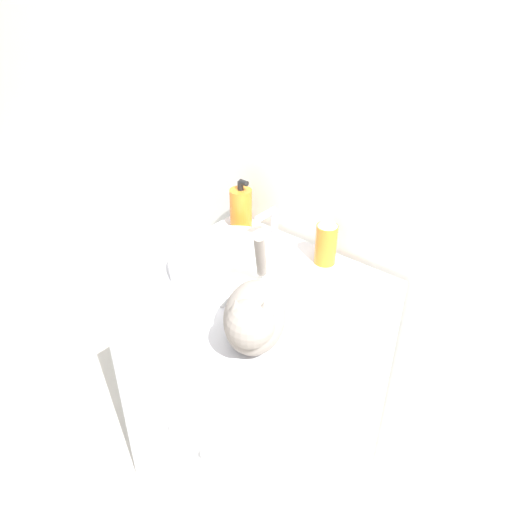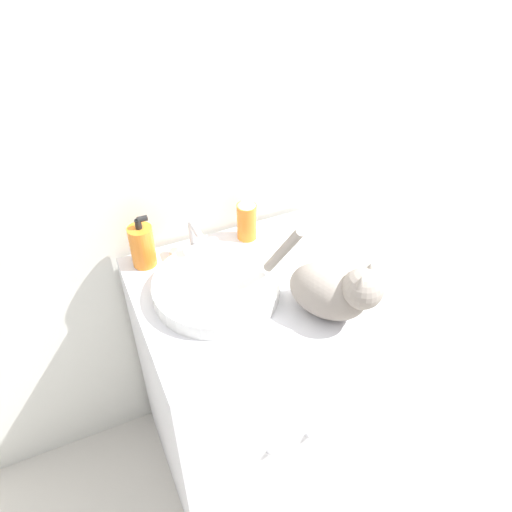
% 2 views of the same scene
% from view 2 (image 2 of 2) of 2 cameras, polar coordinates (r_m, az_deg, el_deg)
% --- Properties ---
extents(wall_back, '(6.00, 0.05, 2.50)m').
position_cam_2_polar(wall_back, '(1.55, -6.11, 14.33)').
color(wall_back, silver).
rests_on(wall_back, ground_plane).
extents(vanity_cabinet, '(0.67, 0.61, 0.89)m').
position_cam_2_polar(vanity_cabinet, '(1.82, -0.64, -13.85)').
color(vanity_cabinet, silver).
rests_on(vanity_cabinet, ground_plane).
extents(sink_basin, '(0.37, 0.37, 0.05)m').
position_cam_2_polar(sink_basin, '(1.46, -4.54, -3.53)').
color(sink_basin, white).
rests_on(sink_basin, vanity_cabinet).
extents(faucet, '(0.16, 0.10, 0.13)m').
position_cam_2_polar(faucet, '(1.58, -7.07, 1.70)').
color(faucet, silver).
rests_on(faucet, vanity_cabinet).
extents(cat, '(0.26, 0.33, 0.25)m').
position_cam_2_polar(cat, '(1.36, 8.92, -3.80)').
color(cat, gray).
rests_on(cat, vanity_cabinet).
extents(soap_bottle, '(0.08, 0.08, 0.18)m').
position_cam_2_polar(soap_bottle, '(1.56, -12.87, 1.16)').
color(soap_bottle, orange).
rests_on(soap_bottle, vanity_cabinet).
extents(spray_bottle, '(0.07, 0.07, 0.16)m').
position_cam_2_polar(spray_bottle, '(1.63, -1.07, 4.40)').
color(spray_bottle, orange).
rests_on(spray_bottle, vanity_cabinet).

